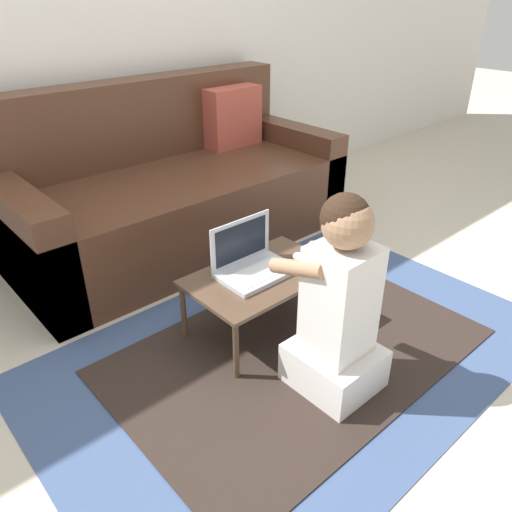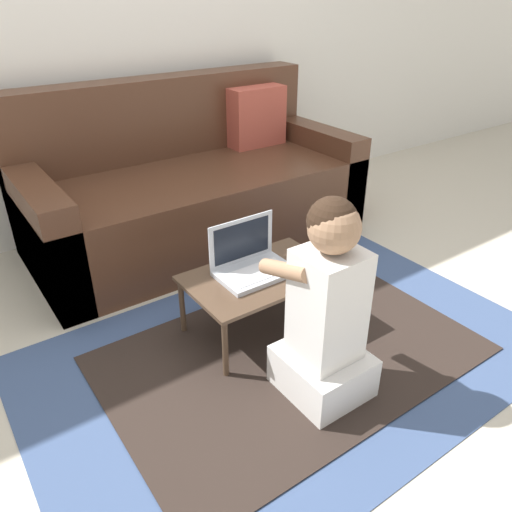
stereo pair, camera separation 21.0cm
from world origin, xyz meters
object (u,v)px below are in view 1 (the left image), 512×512
Objects in this scene: person_seated at (338,307)px; laptop at (253,265)px; laptop_desk at (262,279)px; couch at (174,191)px; computer_mouse at (301,258)px.

laptop is at bearing 88.61° from person_seated.
laptop_desk is at bearing 85.89° from person_seated.
couch is 1.02m from laptop_desk.
laptop reaches higher than laptop_desk.
couch is at bearing 77.34° from laptop_desk.
computer_mouse is at bearing -10.93° from laptop_desk.
computer_mouse is (0.22, -0.07, -0.02)m from laptop.
laptop is 0.41× the size of person_seated.
couch reaches higher than person_seated.
laptop_desk is at bearing -102.66° from couch.
laptop_desk is 0.21m from computer_mouse.
person_seated is (-0.03, -0.44, 0.10)m from laptop_desk.
laptop_desk is 1.98× the size of laptop.
laptop is (-0.02, 0.03, 0.06)m from laptop_desk.
laptop is (-0.24, -0.96, 0.02)m from couch.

